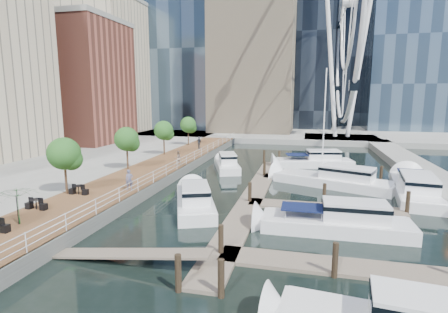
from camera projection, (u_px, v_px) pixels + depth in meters
ground at (183, 237)px, 22.13m from camera, size 520.00×520.00×0.00m
boardwalk at (152, 173)px, 38.48m from camera, size 6.00×60.00×1.00m
seawall at (178, 174)px, 37.80m from camera, size 0.25×60.00×1.00m
land_far at (285, 121)px, 119.84m from camera, size 200.00×114.00×1.00m
breakwater at (428, 177)px, 36.65m from camera, size 4.00×60.00×1.00m
pier at (341, 139)px, 68.70m from camera, size 14.00×12.00×1.00m
railing at (177, 165)px, 37.65m from camera, size 0.10×60.00×1.05m
floating_docks at (311, 195)px, 29.79m from camera, size 16.00×34.00×2.60m
midrise_condos at (34, 66)px, 53.25m from camera, size 19.00×67.00×28.00m
ferris_wheel at (349, 3)px, 64.41m from camera, size 5.80×45.60×47.80m
street_trees at (127, 139)px, 37.43m from camera, size 2.60×42.60×4.60m
cafe_tables at (18, 214)px, 22.36m from camera, size 2.50×13.70×0.74m
yacht_foreground at (335, 232)px, 22.95m from camera, size 10.53×2.95×2.15m
pedestrian_near at (129, 180)px, 29.36m from camera, size 0.76×0.70×1.75m
pedestrian_mid at (178, 158)px, 40.00m from camera, size 1.01×1.03×1.68m
pedestrian_far at (199, 142)px, 52.79m from camera, size 1.17×1.05×1.91m
moored_yachts at (325, 189)px, 33.78m from camera, size 24.30×37.19×11.50m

